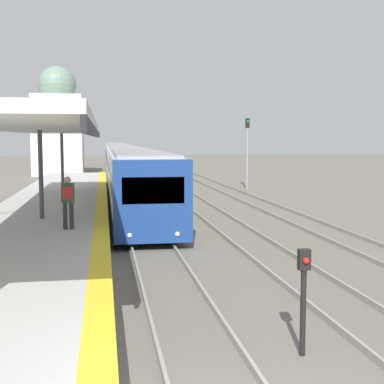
# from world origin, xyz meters

# --- Properties ---
(platform_canopy) EXTENTS (4.00, 24.95, 3.34)m
(platform_canopy) POSITION_xyz_m (-3.76, 13.52, 4.14)
(platform_canopy) COLOR beige
(platform_canopy) RESTS_ON station_platform
(person_on_platform) EXTENTS (0.40, 0.40, 1.66)m
(person_on_platform) POSITION_xyz_m (-2.73, 11.00, 1.90)
(person_on_platform) COLOR #2D2D33
(person_on_platform) RESTS_ON station_platform
(train_near) EXTENTS (2.67, 67.93, 3.17)m
(train_near) POSITION_xyz_m (0.00, 45.52, 1.76)
(train_near) COLOR navy
(train_near) RESTS_ON ground_plane
(signal_post_near) EXTENTS (0.20, 0.21, 1.88)m
(signal_post_near) POSITION_xyz_m (1.75, 2.53, 1.16)
(signal_post_near) COLOR black
(signal_post_near) RESTS_ON ground_plane
(signal_mast_far) EXTENTS (0.28, 0.29, 5.26)m
(signal_mast_far) POSITION_xyz_m (8.92, 32.55, 3.29)
(signal_mast_far) COLOR gray
(signal_mast_far) RESTS_ON ground_plane
(distant_domed_building) EXTENTS (5.02, 5.02, 11.21)m
(distant_domed_building) POSITION_xyz_m (-6.22, 51.25, 5.24)
(distant_domed_building) COLOR silver
(distant_domed_building) RESTS_ON ground_plane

